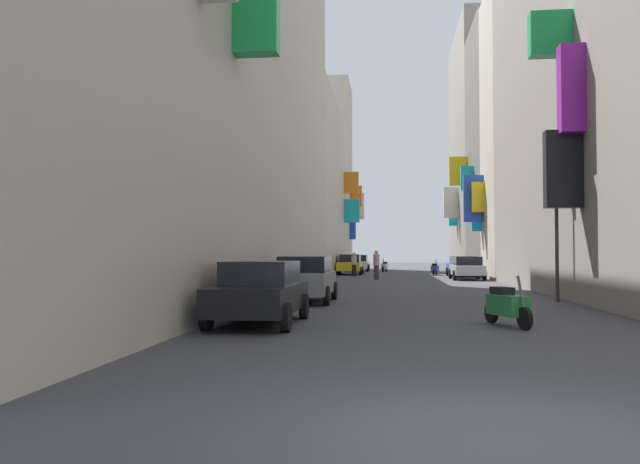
{
  "coord_description": "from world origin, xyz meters",
  "views": [
    {
      "loc": [
        -0.86,
        -5.75,
        1.61
      ],
      "look_at": [
        -4.89,
        29.3,
        2.78
      ],
      "focal_mm": 35.39,
      "sensor_mm": 36.0,
      "label": 1
    }
  ],
  "objects_px": {
    "pedestrian_crossing": "(354,264)",
    "scooter_green": "(507,305)",
    "scooter_white": "(385,266)",
    "parked_car_yellow": "(350,264)",
    "parked_car_black": "(260,291)",
    "parked_car_silver": "(467,267)",
    "parked_car_white": "(358,263)",
    "pedestrian_near_left": "(376,265)",
    "traffic_light_near_corner": "(557,211)",
    "scooter_blue": "(435,269)",
    "parked_car_blue": "(463,266)",
    "parked_car_grey": "(305,278)"
  },
  "relations": [
    {
      "from": "parked_car_black",
      "to": "parked_car_grey",
      "type": "bearing_deg",
      "value": 89.05
    },
    {
      "from": "scooter_green",
      "to": "scooter_blue",
      "type": "distance_m",
      "value": 31.95
    },
    {
      "from": "parked_car_white",
      "to": "scooter_blue",
      "type": "height_order",
      "value": "parked_car_white"
    },
    {
      "from": "parked_car_silver",
      "to": "parked_car_yellow",
      "type": "bearing_deg",
      "value": 132.64
    },
    {
      "from": "parked_car_grey",
      "to": "parked_car_silver",
      "type": "bearing_deg",
      "value": 68.14
    },
    {
      "from": "parked_car_blue",
      "to": "pedestrian_crossing",
      "type": "bearing_deg",
      "value": -177.78
    },
    {
      "from": "pedestrian_near_left",
      "to": "parked_car_blue",
      "type": "bearing_deg",
      "value": 44.08
    },
    {
      "from": "pedestrian_crossing",
      "to": "scooter_green",
      "type": "bearing_deg",
      "value": -80.06
    },
    {
      "from": "scooter_green",
      "to": "pedestrian_crossing",
      "type": "relative_size",
      "value": 1.08
    },
    {
      "from": "parked_car_silver",
      "to": "scooter_white",
      "type": "xyz_separation_m",
      "value": [
        -5.13,
        15.05,
        -0.27
      ]
    },
    {
      "from": "parked_car_yellow",
      "to": "parked_car_white",
      "type": "distance_m",
      "value": 8.55
    },
    {
      "from": "parked_car_silver",
      "to": "parked_car_yellow",
      "type": "relative_size",
      "value": 1.0
    },
    {
      "from": "scooter_green",
      "to": "traffic_light_near_corner",
      "type": "xyz_separation_m",
      "value": [
        2.94,
        7.42,
        2.55
      ]
    },
    {
      "from": "parked_car_white",
      "to": "traffic_light_near_corner",
      "type": "height_order",
      "value": "traffic_light_near_corner"
    },
    {
      "from": "scooter_white",
      "to": "parked_car_yellow",
      "type": "bearing_deg",
      "value": -110.29
    },
    {
      "from": "parked_car_yellow",
      "to": "parked_car_blue",
      "type": "relative_size",
      "value": 0.98
    },
    {
      "from": "scooter_green",
      "to": "parked_car_blue",
      "type": "bearing_deg",
      "value": 85.61
    },
    {
      "from": "scooter_white",
      "to": "parked_car_black",
      "type": "bearing_deg",
      "value": -93.33
    },
    {
      "from": "parked_car_silver",
      "to": "parked_car_yellow",
      "type": "height_order",
      "value": "parked_car_yellow"
    },
    {
      "from": "parked_car_silver",
      "to": "scooter_green",
      "type": "xyz_separation_m",
      "value": [
        -1.97,
        -24.62,
        -0.27
      ]
    },
    {
      "from": "parked_car_white",
      "to": "parked_car_blue",
      "type": "bearing_deg",
      "value": -56.72
    },
    {
      "from": "parked_car_silver",
      "to": "parked_car_white",
      "type": "xyz_separation_m",
      "value": [
        -7.51,
        16.84,
        0.02
      ]
    },
    {
      "from": "parked_car_blue",
      "to": "pedestrian_near_left",
      "type": "bearing_deg",
      "value": -135.92
    },
    {
      "from": "parked_car_white",
      "to": "traffic_light_near_corner",
      "type": "xyz_separation_m",
      "value": [
        8.48,
        -34.03,
        2.26
      ]
    },
    {
      "from": "parked_car_white",
      "to": "traffic_light_near_corner",
      "type": "relative_size",
      "value": 1.01
    },
    {
      "from": "parked_car_black",
      "to": "parked_car_yellow",
      "type": "xyz_separation_m",
      "value": [
        -0.18,
        33.12,
        0.03
      ]
    },
    {
      "from": "pedestrian_crossing",
      "to": "pedestrian_near_left",
      "type": "xyz_separation_m",
      "value": [
        1.67,
        -5.26,
        0.07
      ]
    },
    {
      "from": "scooter_blue",
      "to": "traffic_light_near_corner",
      "type": "height_order",
      "value": "traffic_light_near_corner"
    },
    {
      "from": "parked_car_blue",
      "to": "traffic_light_near_corner",
      "type": "height_order",
      "value": "traffic_light_near_corner"
    },
    {
      "from": "scooter_green",
      "to": "parked_car_silver",
      "type": "bearing_deg",
      "value": 85.42
    },
    {
      "from": "scooter_white",
      "to": "pedestrian_near_left",
      "type": "xyz_separation_m",
      "value": [
        -0.3,
        -15.65,
        0.42
      ]
    },
    {
      "from": "pedestrian_crossing",
      "to": "parked_car_grey",
      "type": "bearing_deg",
      "value": -90.62
    },
    {
      "from": "parked_car_yellow",
      "to": "parked_car_black",
      "type": "bearing_deg",
      "value": -89.69
    },
    {
      "from": "parked_car_black",
      "to": "traffic_light_near_corner",
      "type": "relative_size",
      "value": 0.9
    },
    {
      "from": "scooter_white",
      "to": "traffic_light_near_corner",
      "type": "bearing_deg",
      "value": -79.28
    },
    {
      "from": "scooter_white",
      "to": "parked_car_grey",
      "type": "bearing_deg",
      "value": -93.8
    },
    {
      "from": "parked_car_silver",
      "to": "scooter_blue",
      "type": "distance_m",
      "value": 7.46
    },
    {
      "from": "parked_car_black",
      "to": "scooter_green",
      "type": "height_order",
      "value": "parked_car_black"
    },
    {
      "from": "parked_car_black",
      "to": "parked_car_grey",
      "type": "relative_size",
      "value": 1.01
    },
    {
      "from": "parked_car_grey",
      "to": "parked_car_blue",
      "type": "height_order",
      "value": "parked_car_grey"
    },
    {
      "from": "scooter_blue",
      "to": "parked_car_black",
      "type": "bearing_deg",
      "value": -100.64
    },
    {
      "from": "parked_car_yellow",
      "to": "parked_car_white",
      "type": "bearing_deg",
      "value": 89.14
    },
    {
      "from": "parked_car_silver",
      "to": "scooter_white",
      "type": "bearing_deg",
      "value": 108.83
    },
    {
      "from": "traffic_light_near_corner",
      "to": "parked_car_blue",
      "type": "bearing_deg",
      "value": 91.74
    },
    {
      "from": "scooter_green",
      "to": "scooter_white",
      "type": "distance_m",
      "value": 39.8
    },
    {
      "from": "parked_car_black",
      "to": "scooter_white",
      "type": "relative_size",
      "value": 2.25
    },
    {
      "from": "parked_car_white",
      "to": "pedestrian_near_left",
      "type": "xyz_separation_m",
      "value": [
        2.07,
        -17.44,
        0.13
      ]
    },
    {
      "from": "parked_car_black",
      "to": "parked_car_white",
      "type": "relative_size",
      "value": 0.89
    },
    {
      "from": "parked_car_grey",
      "to": "scooter_green",
      "type": "xyz_separation_m",
      "value": [
        5.38,
        -6.3,
        -0.32
      ]
    },
    {
      "from": "scooter_blue",
      "to": "pedestrian_crossing",
      "type": "distance_m",
      "value": 6.29
    }
  ]
}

